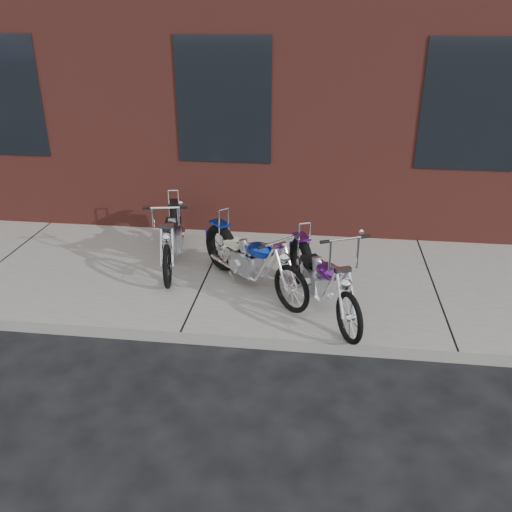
# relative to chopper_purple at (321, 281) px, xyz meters

# --- Properties ---
(ground) EXTENTS (120.00, 120.00, 0.00)m
(ground) POSITION_rel_chopper_purple_xyz_m (-1.53, -0.75, -0.51)
(ground) COLOR black
(ground) RESTS_ON ground
(sidewalk) EXTENTS (22.00, 3.00, 0.15)m
(sidewalk) POSITION_rel_chopper_purple_xyz_m (-1.53, 0.75, -0.44)
(sidewalk) COLOR gray
(sidewalk) RESTS_ON ground
(chopper_purple) EXTENTS (0.91, 1.87, 1.13)m
(chopper_purple) POSITION_rel_chopper_purple_xyz_m (0.00, 0.00, 0.00)
(chopper_purple) COLOR black
(chopper_purple) RESTS_ON sidewalk
(chopper_blue) EXTENTS (1.53, 1.51, 0.89)m
(chopper_blue) POSITION_rel_chopper_purple_xyz_m (-0.89, 0.42, 0.01)
(chopper_blue) COLOR black
(chopper_blue) RESTS_ON sidewalk
(chopper_third) EXTENTS (0.57, 1.99, 1.02)m
(chopper_third) POSITION_rel_chopper_purple_xyz_m (-2.09, 1.04, -0.00)
(chopper_third) COLOR black
(chopper_third) RESTS_ON sidewalk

